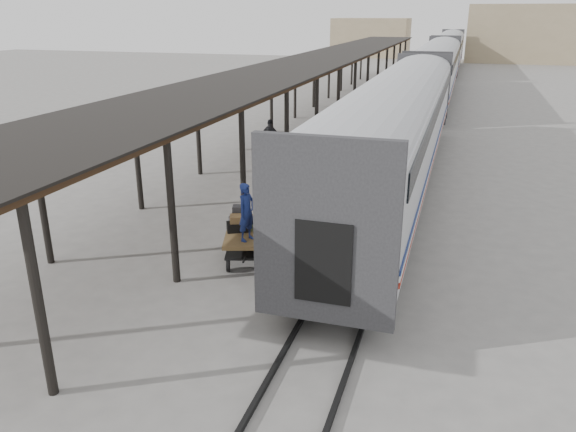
% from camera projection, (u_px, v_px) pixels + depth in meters
% --- Properties ---
extents(ground, '(160.00, 160.00, 0.00)m').
position_uv_depth(ground, '(250.00, 258.00, 16.69)').
color(ground, slate).
rests_on(ground, ground).
extents(train, '(3.45, 76.01, 4.01)m').
position_uv_depth(train, '(436.00, 68.00, 45.20)').
color(train, silver).
rests_on(train, ground).
extents(canopy, '(4.90, 64.30, 4.15)m').
position_uv_depth(canopy, '(329.00, 58.00, 37.81)').
color(canopy, '#422B19').
rests_on(canopy, ground).
extents(rails, '(1.54, 150.00, 0.12)m').
position_uv_depth(rails, '(433.00, 100.00, 46.29)').
color(rails, black).
rests_on(rails, ground).
extents(building_far, '(18.00, 10.00, 8.00)m').
position_uv_depth(building_far, '(531.00, 33.00, 81.41)').
color(building_far, tan).
rests_on(building_far, ground).
extents(building_left, '(12.00, 8.00, 6.00)m').
position_uv_depth(building_left, '(371.00, 37.00, 92.04)').
color(building_left, tan).
rests_on(building_left, ground).
extents(baggage_cart, '(1.91, 2.66, 0.86)m').
position_uv_depth(baggage_cart, '(248.00, 237.00, 16.52)').
color(baggage_cart, brown).
rests_on(baggage_cart, ground).
extents(suitcase_stack, '(1.32, 1.43, 0.60)m').
position_uv_depth(suitcase_stack, '(245.00, 220.00, 16.67)').
color(suitcase_stack, '#3C3C3F').
rests_on(suitcase_stack, baggage_cart).
extents(luggage_tug, '(1.14, 1.59, 1.28)m').
position_uv_depth(luggage_tug, '(334.00, 133.00, 31.06)').
color(luggage_tug, maroon).
rests_on(luggage_tug, ground).
extents(porter, '(0.57, 0.70, 1.65)m').
position_uv_depth(porter, '(247.00, 212.00, 15.51)').
color(porter, navy).
rests_on(porter, baggage_cart).
extents(pedestrian, '(1.10, 0.64, 1.75)m').
position_uv_depth(pedestrian, '(270.00, 136.00, 28.88)').
color(pedestrian, black).
rests_on(pedestrian, ground).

